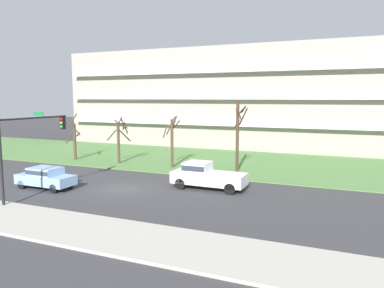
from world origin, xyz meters
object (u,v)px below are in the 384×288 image
pickup_white_near_left (206,175)px  tree_far_left (74,139)px  traffic_signal_mast (27,139)px  sedan_blue_center_left (46,177)px  tree_right (238,133)px  tree_center (172,139)px  tree_left (119,139)px

pickup_white_near_left → tree_far_left: bearing=-19.0°
tree_far_left → traffic_signal_mast: bearing=-60.1°
sedan_blue_center_left → tree_right: bearing=46.2°
tree_center → traffic_signal_mast: bearing=-106.1°
tree_center → tree_far_left: bearing=-179.1°
sedan_blue_center_left → pickup_white_near_left: bearing=23.3°
tree_left → tree_right: 12.09m
sedan_blue_center_left → traffic_signal_mast: bearing=-64.5°
tree_right → sedan_blue_center_left: (-11.30, -11.42, -2.65)m
tree_left → tree_center: size_ratio=0.95×
tree_far_left → pickup_white_near_left: bearing=-19.6°
pickup_white_near_left → tree_left: bearing=-27.2°
pickup_white_near_left → sedan_blue_center_left: (-10.88, -4.50, -0.14)m
tree_center → tree_right: size_ratio=0.77×
traffic_signal_mast → tree_center: bearing=73.9°
tree_far_left → sedan_blue_center_left: 12.53m
tree_center → pickup_white_near_left: (5.85, -6.34, -1.74)m
tree_right → pickup_white_near_left: size_ratio=1.19×
tree_left → traffic_signal_mast: 13.38m
tree_center → sedan_blue_center_left: (-5.03, -10.84, -1.89)m
tree_left → sedan_blue_center_left: size_ratio=1.07×
tree_center → traffic_signal_mast: size_ratio=0.87×
tree_right → traffic_signal_mast: (-10.14, -13.97, 0.44)m
tree_left → pickup_white_near_left: bearing=-27.8°
tree_far_left → tree_center: size_ratio=1.00×
tree_left → tree_center: tree_center is taller
tree_center → traffic_signal_mast: (-3.87, -13.39, 1.20)m
tree_center → tree_right: bearing=5.3°
tree_right → pickup_white_near_left: bearing=-93.5°
tree_center → tree_left: bearing=-177.8°
tree_center → sedan_blue_center_left: size_ratio=1.12×
sedan_blue_center_left → traffic_signal_mast: size_ratio=0.77×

